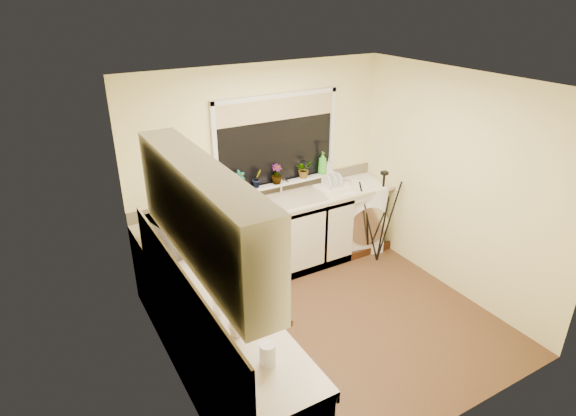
{
  "coord_description": "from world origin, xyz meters",
  "views": [
    {
      "loc": [
        -2.4,
        -3.26,
        3.18
      ],
      "look_at": [
        -0.19,
        0.55,
        1.15
      ],
      "focal_mm": 29.92,
      "sensor_mm": 36.0,
      "label": 1
    }
  ],
  "objects": [
    {
      "name": "windowsill",
      "position": [
        0.2,
        1.43,
        1.04
      ],
      "size": [
        1.6,
        0.14,
        0.03
      ],
      "primitive_type": "cube",
      "color": "white",
      "rests_on": "wall_back"
    },
    {
      "name": "base_cabinet_back",
      "position": [
        -0.33,
        1.2,
        0.43
      ],
      "size": [
        2.55,
        0.6,
        0.86
      ],
      "primitive_type": "cube",
      "color": "silver",
      "rests_on": "floor"
    },
    {
      "name": "plant_d",
      "position": [
        0.54,
        1.42,
        1.16
      ],
      "size": [
        0.22,
        0.2,
        0.22
      ],
      "primitive_type": "imported",
      "rotation": [
        0.0,
        0.0,
        0.18
      ],
      "color": "#999999",
      "rests_on": "windowsill"
    },
    {
      "name": "wall_back",
      "position": [
        0.0,
        1.5,
        1.23
      ],
      "size": [
        3.2,
        0.0,
        3.2
      ],
      "primitive_type": "plane",
      "rotation": [
        1.57,
        0.0,
        0.0
      ],
      "color": "#FFF3AA",
      "rests_on": "ground"
    },
    {
      "name": "washing_machine",
      "position": [
        1.2,
        1.23,
        0.45
      ],
      "size": [
        0.76,
        0.75,
        0.9
      ],
      "primitive_type": "cube",
      "rotation": [
        0.0,
        0.0,
        -0.23
      ],
      "color": "white",
      "rests_on": "floor"
    },
    {
      "name": "sink",
      "position": [
        0.2,
        1.2,
        0.91
      ],
      "size": [
        0.82,
        0.46,
        0.03
      ],
      "primitive_type": "cube",
      "color": "tan",
      "rests_on": "worktop_back"
    },
    {
      "name": "glass_jug",
      "position": [
        -1.27,
        -1.06,
        0.98
      ],
      "size": [
        0.11,
        0.11,
        0.16
      ],
      "primitive_type": "cylinder",
      "color": "silver",
      "rests_on": "worktop_left"
    },
    {
      "name": "plant_a",
      "position": [
        -0.32,
        1.4,
        1.18
      ],
      "size": [
        0.15,
        0.11,
        0.26
      ],
      "primitive_type": "imported",
      "rotation": [
        0.0,
        0.0,
        0.15
      ],
      "color": "#999999",
      "rests_on": "windowsill"
    },
    {
      "name": "floor",
      "position": [
        0.0,
        0.0,
        0.0
      ],
      "size": [
        3.2,
        3.2,
        0.0
      ],
      "primitive_type": "plane",
      "color": "brown",
      "rests_on": "ground"
    },
    {
      "name": "cup_back",
      "position": [
        1.03,
        1.2,
        0.95
      ],
      "size": [
        0.12,
        0.12,
        0.09
      ],
      "primitive_type": "imported",
      "rotation": [
        0.0,
        0.0,
        -0.06
      ],
      "color": "beige",
      "rests_on": "worktop_back"
    },
    {
      "name": "wall_left",
      "position": [
        -1.6,
        0.0,
        1.23
      ],
      "size": [
        0.0,
        3.0,
        3.0
      ],
      "primitive_type": "plane",
      "rotation": [
        1.57,
        0.0,
        1.57
      ],
      "color": "#FFF3AA",
      "rests_on": "ground"
    },
    {
      "name": "plant_b",
      "position": [
        -0.1,
        1.42,
        1.16
      ],
      "size": [
        0.13,
        0.11,
        0.22
      ],
      "primitive_type": "imported",
      "rotation": [
        0.0,
        0.0,
        0.15
      ],
      "color": "#999999",
      "rests_on": "windowsill"
    },
    {
      "name": "soap_bottle_green",
      "position": [
        0.81,
        1.42,
        1.19
      ],
      "size": [
        0.13,
        0.13,
        0.28
      ],
      "primitive_type": "imported",
      "rotation": [
        0.0,
        0.0,
        -0.17
      ],
      "color": "green",
      "rests_on": "windowsill"
    },
    {
      "name": "splashback_left",
      "position": [
        -1.59,
        -0.3,
        1.12
      ],
      "size": [
        0.02,
        2.4,
        0.45
      ],
      "primitive_type": "cube",
      "color": "beige",
      "rests_on": "wall_left"
    },
    {
      "name": "base_cabinet_left",
      "position": [
        -1.3,
        -0.3,
        0.43
      ],
      "size": [
        0.54,
        2.4,
        0.86
      ],
      "primitive_type": "cube",
      "color": "silver",
      "rests_on": "floor"
    },
    {
      "name": "plant_c",
      "position": [
        0.16,
        1.41,
        1.17
      ],
      "size": [
        0.14,
        0.14,
        0.24
      ],
      "primitive_type": "imported",
      "rotation": [
        0.0,
        0.0,
        -0.01
      ],
      "color": "#999999",
      "rests_on": "windowsill"
    },
    {
      "name": "wall_front",
      "position": [
        0.0,
        -1.5,
        1.23
      ],
      "size": [
        3.2,
        0.0,
        3.2
      ],
      "primitive_type": "plane",
      "rotation": [
        -1.57,
        0.0,
        0.0
      ],
      "color": "#FFF3AA",
      "rests_on": "ground"
    },
    {
      "name": "worktop_back",
      "position": [
        0.0,
        1.2,
        0.88
      ],
      "size": [
        3.2,
        0.6,
        0.04
      ],
      "primitive_type": "cube",
      "color": "beige",
      "rests_on": "base_cabinet_back"
    },
    {
      "name": "cup_left",
      "position": [
        -1.34,
        -0.69,
        0.95
      ],
      "size": [
        0.15,
        0.15,
        0.1
      ],
      "primitive_type": "imported",
      "rotation": [
        0.0,
        0.0,
        0.39
      ],
      "color": "beige",
      "rests_on": "worktop_left"
    },
    {
      "name": "window_glass",
      "position": [
        0.2,
        1.49,
        1.55
      ],
      "size": [
        1.5,
        0.02,
        1.0
      ],
      "primitive_type": "cube",
      "color": "black",
      "rests_on": "wall_back"
    },
    {
      "name": "ceiling",
      "position": [
        0.0,
        0.0,
        2.45
      ],
      "size": [
        3.2,
        3.2,
        0.0
      ],
      "primitive_type": "plane",
      "rotation": [
        3.14,
        0.0,
        0.0
      ],
      "color": "white",
      "rests_on": "ground"
    },
    {
      "name": "dish_rack",
      "position": [
        0.82,
        1.17,
        0.93
      ],
      "size": [
        0.43,
        0.33,
        0.06
      ],
      "primitive_type": "cube",
      "rotation": [
        0.0,
        0.0,
        -0.04
      ],
      "color": "white",
      "rests_on": "worktop_back"
    },
    {
      "name": "soap_bottle_clear",
      "position": [
        0.92,
        1.43,
        1.14
      ],
      "size": [
        0.1,
        0.1,
        0.18
      ],
      "primitive_type": "imported",
      "rotation": [
        0.0,
        0.0,
        -0.26
      ],
      "color": "#999999",
      "rests_on": "windowsill"
    },
    {
      "name": "upper_cabinet",
      "position": [
        -1.44,
        -0.45,
        1.8
      ],
      "size": [
        0.28,
        1.9,
        0.7
      ],
      "primitive_type": "cube",
      "color": "silver",
      "rests_on": "wall_left"
    },
    {
      "name": "worktop_left",
      "position": [
        -1.3,
        -0.3,
        0.88
      ],
      "size": [
        0.6,
        2.4,
        0.04
      ],
      "primitive_type": "cube",
      "color": "beige",
      "rests_on": "base_cabinet_left"
    },
    {
      "name": "wall_right",
      "position": [
        1.6,
        0.0,
        1.23
      ],
      "size": [
        0.0,
        3.0,
        3.0
      ],
      "primitive_type": "plane",
      "rotation": [
        1.57,
        0.0,
        -1.57
      ],
      "color": "#FFF3AA",
      "rests_on": "ground"
    },
    {
      "name": "microwave",
      "position": [
        -1.31,
        0.79,
        1.05
      ],
      "size": [
        0.48,
        0.61,
        0.3
      ],
      "primitive_type": "imported",
      "rotation": [
        0.0,
        0.0,
        1.81
      ],
      "color": "silver",
      "rests_on": "worktop_left"
    },
    {
      "name": "tripod",
      "position": [
        1.25,
        0.75,
        0.61
      ],
      "size": [
        0.62,
        0.62,
        1.21
      ],
      "primitive_type": null,
      "rotation": [
        0.0,
        0.0,
        0.03
      ],
      "color": "black",
      "rests_on": "floor"
    },
    {
      "name": "steel_jar",
      "position": [
        -1.35,
        -0.39,
        0.96
      ],
      "size": [
        0.08,
        0.08,
        0.11
      ],
      "primitive_type": "cylinder",
      "color": "silver",
      "rests_on": "worktop_left"
    },
    {
      "name": "splashback_back",
      "position": [
        0.0,
        1.49,
        0.97
      ],
      "size": [
        3.2,
        0.02,
        0.14
      ],
      "primitive_type": "cube",
      "color": "beige",
      "rests_on": "wall_back"
    },
    {
      "name": "kettle",
      "position": [
        -1.17,
        0.52,
        1.02
      ],
      "size": [
        0.18,
        0.18,
        0.23
      ],
      "primitive_type": "cylinder",
      "color": "white",
      "rests_on": "worktop_left"
    },
    {
      "name": "window_blind",
      "position": [
        0.2,
        1.46,
        1.92
      ],
      "size": [
        1.5,
        0.02,
        0.25
      ],
      "primitive_type": "cube",
      "color": "tan",
      "rests_on": "wall_back"
    },
    {
      "name": "laptop",
      "position": [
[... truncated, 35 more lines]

